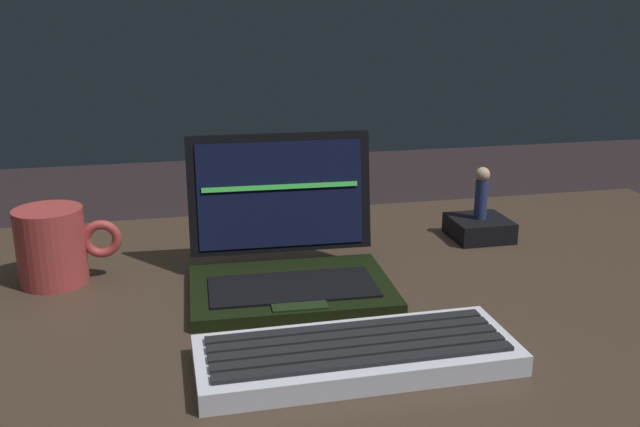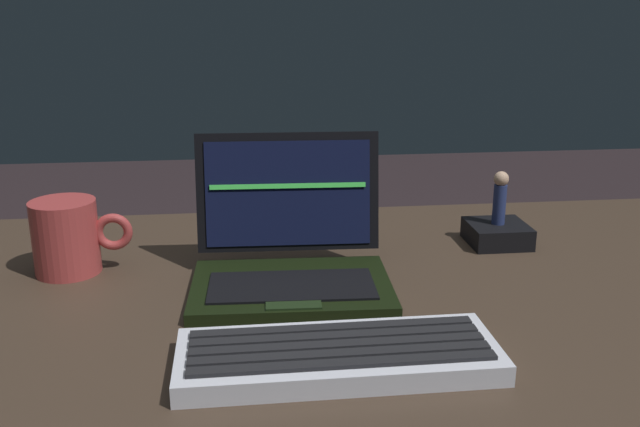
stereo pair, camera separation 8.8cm
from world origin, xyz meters
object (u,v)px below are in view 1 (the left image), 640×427
laptop_front (288,259)px  external_keyboard (357,354)px  coffee_mug (53,246)px  figurine_stand (479,228)px  figurine (482,191)px

laptop_front → external_keyboard: size_ratio=0.79×
coffee_mug → figurine_stand: bearing=4.2°
external_keyboard → laptop_front: bearing=98.4°
figurine_stand → external_keyboard: bearing=-130.3°
laptop_front → coffee_mug: 0.31m
figurine → coffee_mug: (-0.63, -0.05, -0.03)m
figurine → figurine_stand: bearing=0.0°
external_keyboard → figurine: figurine is taller
laptop_front → figurine_stand: size_ratio=2.95×
laptop_front → external_keyboard: 0.23m
figurine_stand → coffee_mug: 0.64m
figurine → laptop_front: bearing=-158.7°
laptop_front → figurine: size_ratio=3.17×
laptop_front → figurine_stand: laptop_front is taller
figurine_stand → figurine: 0.06m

